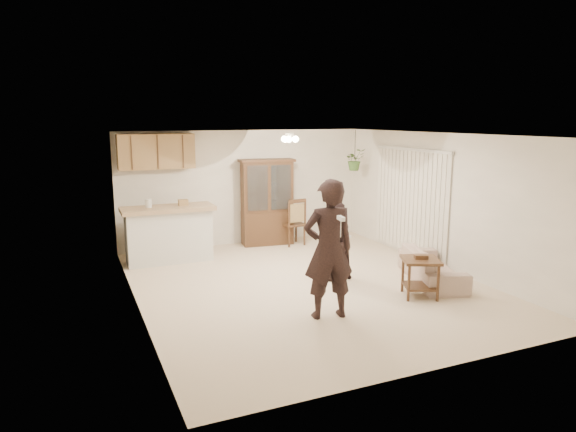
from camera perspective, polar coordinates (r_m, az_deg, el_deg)
name	(u,v)px	position (r m, az deg, el deg)	size (l,w,h in m)	color
floor	(307,285)	(8.72, 2.14, -7.63)	(6.50, 6.50, 0.00)	beige
ceiling	(308,135)	(8.28, 2.26, 9.02)	(5.50, 6.50, 0.02)	white
wall_back	(244,187)	(11.39, -4.89, 3.19)	(5.50, 0.02, 2.50)	beige
wall_front	(439,262)	(5.73, 16.44, -4.96)	(5.50, 0.02, 2.50)	beige
wall_left	(134,226)	(7.65, -16.71, -1.03)	(0.02, 6.50, 2.50)	beige
wall_right	(442,201)	(9.90, 16.71, 1.60)	(0.02, 6.50, 2.50)	beige
breakfast_bar	(169,237)	(10.21, -13.08, -2.23)	(1.60, 0.55, 1.00)	silver
bar_top	(168,209)	(10.10, -13.21, 0.81)	(1.75, 0.70, 0.08)	#9D865E
upper_cabinets	(156,151)	(10.68, -14.43, 6.96)	(1.50, 0.34, 0.70)	brown
vertical_blinds	(410,202)	(10.59, 13.39, 1.53)	(0.06, 2.30, 2.10)	silver
ceiling_fixture	(290,138)	(9.45, 0.18, 8.65)	(0.36, 0.36, 0.20)	#FFEEBF
hanging_plant	(355,160)	(11.51, 7.42, 6.23)	(0.43, 0.37, 0.48)	#305D25
plant_cord	(355,145)	(11.49, 7.46, 7.84)	(0.01, 0.01, 0.65)	black
sofa	(432,260)	(9.15, 15.74, -4.76)	(1.87, 0.73, 0.73)	beige
adult	(328,255)	(7.13, 4.52, -4.35)	(0.66, 0.43, 1.80)	black
child	(335,242)	(8.84, 5.25, -2.87)	(0.66, 0.51, 1.35)	black
china_hutch	(267,203)	(11.27, -2.34, 1.50)	(1.24, 0.59, 1.88)	#372414
side_table	(420,277)	(8.34, 14.46, -6.57)	(0.74, 0.74, 0.68)	#372414
chair_bar	(164,243)	(10.65, -13.61, -2.99)	(0.55, 0.55, 0.96)	#372414
chair_hutch_left	(197,244)	(10.44, -10.12, -3.03)	(0.63, 0.63, 1.02)	#372414
chair_hutch_right	(293,231)	(11.33, 0.53, -1.72)	(0.49, 0.49, 1.04)	#372414
controller_adult	(341,218)	(6.57, 5.91, -0.26)	(0.05, 0.17, 0.05)	white
controller_child	(348,236)	(8.57, 6.69, -2.24)	(0.04, 0.12, 0.04)	white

